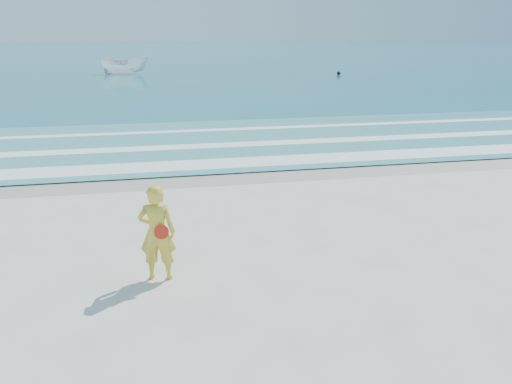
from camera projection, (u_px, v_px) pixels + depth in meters
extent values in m
plane|color=silver|center=(280.00, 329.00, 7.99)|extent=(400.00, 400.00, 0.00)
cube|color=#B2A893|center=(213.00, 175.00, 16.37)|extent=(400.00, 2.40, 0.00)
cube|color=#19727F|center=(159.00, 52.00, 105.80)|extent=(400.00, 190.00, 0.04)
cube|color=#59B7AD|center=(199.00, 142.00, 21.02)|extent=(400.00, 10.00, 0.01)
cube|color=white|center=(209.00, 164.00, 17.57)|extent=(400.00, 1.40, 0.01)
cube|color=white|center=(201.00, 146.00, 20.27)|extent=(400.00, 0.90, 0.01)
cube|color=white|center=(194.00, 131.00, 23.34)|extent=(400.00, 0.60, 0.01)
imported|color=white|center=(125.00, 65.00, 52.89)|extent=(5.02, 2.06, 1.91)
sphere|color=black|center=(339.00, 73.00, 51.91)|extent=(0.40, 0.40, 0.40)
imported|color=gold|center=(157.00, 233.00, 9.33)|extent=(0.76, 0.57, 1.89)
cylinder|color=red|center=(162.00, 232.00, 9.15)|extent=(0.27, 0.08, 0.27)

